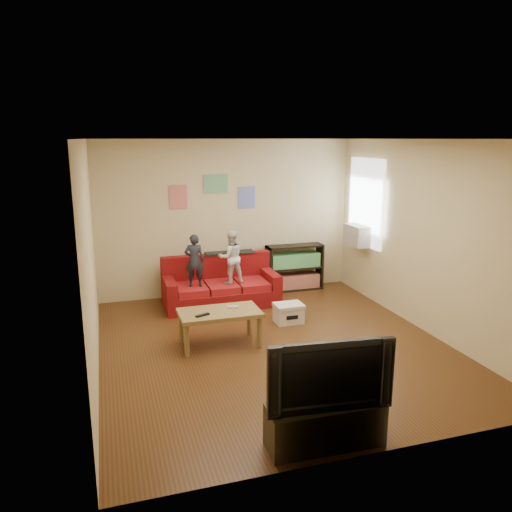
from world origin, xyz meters
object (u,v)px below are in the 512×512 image
object	(u,v)px
tv_stand	(325,425)
television	(327,371)
sofa	(220,288)
child_a	(194,260)
file_box	(289,313)
coffee_table	(219,316)
child_b	(231,257)
bookshelf	(294,270)

from	to	relation	value
tv_stand	television	xyz separation A→B (m)	(0.00, 0.00, 0.52)
sofa	child_a	bearing A→B (deg)	-160.06
file_box	sofa	bearing A→B (deg)	123.86
sofa	tv_stand	bearing A→B (deg)	-90.07
coffee_table	television	xyz separation A→B (m)	(0.40, -2.47, 0.31)
child_b	child_a	bearing A→B (deg)	-4.12
sofa	tv_stand	distance (m)	4.15
television	bookshelf	bearing A→B (deg)	77.48
bookshelf	file_box	size ratio (longest dim) A/B	2.45
coffee_table	television	world-z (taller)	television
child_a	child_b	xyz separation A→B (m)	(0.60, 0.00, 0.01)
sofa	child_a	distance (m)	0.72
child_b	coffee_table	world-z (taller)	child_b
tv_stand	coffee_table	bearing A→B (deg)	100.99
sofa	bookshelf	bearing A→B (deg)	15.31
file_box	television	bearing A→B (deg)	-104.71
television	coffee_table	bearing A→B (deg)	104.69
television	child_b	bearing A→B (deg)	93.37
bookshelf	file_box	bearing A→B (deg)	-114.17
bookshelf	tv_stand	distance (m)	4.79
tv_stand	television	bearing A→B (deg)	0.00
sofa	child_a	size ratio (longest dim) A/B	2.20
child_b	sofa	bearing A→B (deg)	-52.03
bookshelf	tv_stand	xyz separation A→B (m)	(-1.49, -4.55, -0.17)
sofa	tv_stand	world-z (taller)	sofa
child_b	television	xyz separation A→B (m)	(-0.15, -3.98, -0.11)
coffee_table	file_box	xyz separation A→B (m)	(1.18, 0.52, -0.26)
coffee_table	tv_stand	distance (m)	2.51
child_a	coffee_table	distance (m)	1.57
sofa	television	distance (m)	4.17
coffee_table	television	distance (m)	2.52
sofa	file_box	world-z (taller)	sofa
file_box	child_b	bearing A→B (deg)	122.33
child_b	tv_stand	xyz separation A→B (m)	(-0.15, -3.98, -0.63)
child_b	file_box	world-z (taller)	child_b
sofa	coffee_table	bearing A→B (deg)	-103.44
child_b	file_box	xyz separation A→B (m)	(0.63, -1.00, -0.68)
child_b	coffee_table	xyz separation A→B (m)	(-0.55, -1.51, -0.42)
tv_stand	child_a	bearing A→B (deg)	98.28
child_b	tv_stand	world-z (taller)	child_b
child_a	bookshelf	bearing A→B (deg)	-152.14
tv_stand	television	size ratio (longest dim) A/B	0.94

